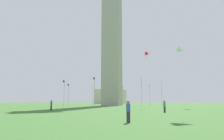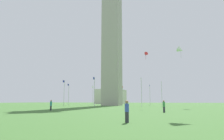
# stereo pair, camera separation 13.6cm
# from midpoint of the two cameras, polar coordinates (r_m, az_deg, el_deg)

# --- Properties ---
(ground_plane) EXTENTS (260.00, 260.00, 0.00)m
(ground_plane) POSITION_cam_midpoint_polar(r_m,az_deg,el_deg) (72.06, 0.05, -10.25)
(ground_plane) COLOR #3D6B2D
(obelisk_monument) EXTENTS (6.38, 6.38, 57.99)m
(obelisk_monument) POSITION_cam_midpoint_polar(r_m,az_deg,el_deg) (77.07, 0.05, 11.84)
(obelisk_monument) COLOR #A8A399
(obelisk_monument) RESTS_ON ground
(flagpole_n) EXTENTS (1.12, 0.14, 8.31)m
(flagpole_n) POSITION_cam_midpoint_polar(r_m,az_deg,el_deg) (55.38, -5.08, -5.90)
(flagpole_n) COLOR silver
(flagpole_n) RESTS_ON ground
(flagpole_ne) EXTENTS (1.12, 0.14, 8.31)m
(flagpole_ne) POSITION_cam_midpoint_polar(r_m,az_deg,el_deg) (57.27, 8.60, -5.93)
(flagpole_ne) COLOR silver
(flagpole_ne) RESTS_ON ground
(flagpole_e) EXTENTS (1.12, 0.14, 8.31)m
(flagpole_e) POSITION_cam_midpoint_polar(r_m,az_deg,el_deg) (69.23, 14.26, -6.27)
(flagpole_e) COLOR silver
(flagpole_e) RESTS_ON ground
(flagpole_se) EXTENTS (1.12, 0.14, 8.31)m
(flagpole_se) POSITION_cam_midpoint_polar(r_m,az_deg,el_deg) (81.98, 10.96, -6.76)
(flagpole_se) COLOR silver
(flagpole_se) RESTS_ON ground
(flagpole_s) EXTENTS (1.12, 0.14, 8.31)m
(flagpole_s) POSITION_cam_midpoint_polar(r_m,az_deg,el_deg) (89.07, 3.23, -7.07)
(flagpole_s) COLOR silver
(flagpole_s) RESTS_ON ground
(flagpole_sw) EXTENTS (1.12, 0.14, 8.31)m
(flagpole_sw) POSITION_cam_midpoint_polar(r_m,az_deg,el_deg) (87.87, -5.53, -7.02)
(flagpole_sw) COLOR silver
(flagpole_sw) RESTS_ON ground
(flagpole_w) EXTENTS (1.12, 0.14, 8.31)m
(flagpole_w) POSITION_cam_midpoint_polar(r_m,az_deg,el_deg) (78.79, -12.43, -6.63)
(flagpole_w) COLOR silver
(flagpole_w) RESTS_ON ground
(flagpole_nw) EXTENTS (1.12, 0.14, 8.31)m
(flagpole_nw) POSITION_cam_midpoint_polar(r_m,az_deg,el_deg) (65.42, -13.67, -6.15)
(flagpole_nw) COLOR silver
(flagpole_nw) RESTS_ON ground
(person_green_shirt) EXTENTS (0.32, 0.32, 1.72)m
(person_green_shirt) POSITION_cam_midpoint_polar(r_m,az_deg,el_deg) (29.70, 14.95, -10.13)
(person_green_shirt) COLOR #2D2D38
(person_green_shirt) RESTS_ON ground
(person_teal_shirt) EXTENTS (0.32, 0.32, 1.77)m
(person_teal_shirt) POSITION_cam_midpoint_polar(r_m,az_deg,el_deg) (35.97, -17.18, -9.74)
(person_teal_shirt) COLOR #2D2D38
(person_teal_shirt) RESTS_ON ground
(person_blue_shirt) EXTENTS (0.32, 0.32, 1.66)m
(person_blue_shirt) POSITION_cam_midpoint_polar(r_m,az_deg,el_deg) (15.28, 4.59, -11.90)
(person_blue_shirt) COLOR #2D2D38
(person_blue_shirt) RESTS_ON ground
(kite_white_delta) EXTENTS (2.30, 2.50, 3.21)m
(kite_white_delta) POSITION_cam_midpoint_polar(r_m,az_deg,el_deg) (54.86, 19.32, 5.54)
(kite_white_delta) COLOR white
(kite_red_delta) EXTENTS (1.43, 1.35, 1.89)m
(kite_red_delta) POSITION_cam_midpoint_polar(r_m,az_deg,el_deg) (48.48, 9.81, 4.48)
(kite_red_delta) COLOR red
(distant_building) EXTENTS (19.39, 15.45, 8.62)m
(distant_building) POSITION_cam_midpoint_polar(r_m,az_deg,el_deg) (123.92, -0.19, -7.72)
(distant_building) COLOR beige
(distant_building) RESTS_ON ground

